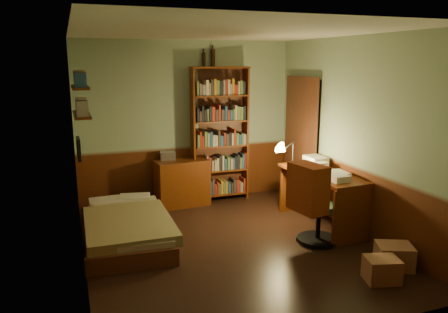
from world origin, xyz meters
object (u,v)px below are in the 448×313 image
object	(u,v)px
desk_lamp	(293,146)
cardboard_box_a	(382,270)
office_chair	(319,210)
dresser	(182,183)
bed	(127,219)
bookshelf	(220,135)
desk	(321,199)
cardboard_box_b	(394,256)
mini_stereo	(168,155)

from	to	relation	value
desk_lamp	cardboard_box_a	distance (m)	2.22
desk_lamp	office_chair	distance (m)	1.10
dresser	bed	bearing A→B (deg)	-138.16
bookshelf	office_chair	xyz separation A→B (m)	(0.59, -2.11, -0.66)
desk	desk_lamp	size ratio (longest dim) A/B	2.29
bed	dresser	bearing A→B (deg)	50.82
bookshelf	desk_lamp	xyz separation A→B (m)	(0.68, -1.22, -0.01)
desk_lamp	bookshelf	bearing A→B (deg)	118.66
dresser	cardboard_box_a	size ratio (longest dim) A/B	2.44
desk	bookshelf	bearing A→B (deg)	116.95
office_chair	bookshelf	bearing A→B (deg)	95.58
desk	cardboard_box_b	bearing A→B (deg)	-90.05
cardboard_box_a	cardboard_box_b	distance (m)	0.39
dresser	office_chair	xyz separation A→B (m)	(1.26, -2.03, 0.07)
cardboard_box_a	dresser	bearing A→B (deg)	113.12
mini_stereo	bookshelf	distance (m)	0.91
bed	desk	distance (m)	2.67
mini_stereo	bookshelf	world-z (taller)	bookshelf
bookshelf	office_chair	size ratio (longest dim) A/B	2.51
dresser	desk_lamp	size ratio (longest dim) A/B	1.33
office_chair	cardboard_box_b	size ratio (longest dim) A/B	2.27
bookshelf	desk	bearing A→B (deg)	-55.71
cardboard_box_b	office_chair	bearing A→B (deg)	114.65
dresser	desk	size ratio (longest dim) A/B	0.58
bed	cardboard_box_b	world-z (taller)	bed
cardboard_box_a	bookshelf	bearing A→B (deg)	101.74
dresser	mini_stereo	world-z (taller)	mini_stereo
mini_stereo	bookshelf	bearing A→B (deg)	5.48
cardboard_box_b	bookshelf	bearing A→B (deg)	108.41
dresser	desk_lamp	bearing A→B (deg)	-45.31
mini_stereo	dresser	bearing A→B (deg)	-24.77
office_chair	cardboard_box_a	xyz separation A→B (m)	(0.08, -1.12, -0.31)
bookshelf	desk_lamp	size ratio (longest dim) A/B	3.48
dresser	office_chair	bearing A→B (deg)	-63.30
bookshelf	bed	bearing A→B (deg)	-140.77
dresser	desk_lamp	world-z (taller)	desk_lamp
bookshelf	desk_lamp	world-z (taller)	bookshelf
desk	desk_lamp	xyz separation A→B (m)	(-0.25, 0.40, 0.70)
bed	cardboard_box_a	size ratio (longest dim) A/B	5.48
mini_stereo	bookshelf	size ratio (longest dim) A/B	0.11
office_chair	cardboard_box_a	bearing A→B (deg)	-95.74
bed	bookshelf	xyz separation A→B (m)	(1.70, 1.18, 0.82)
desk_lamp	office_chair	world-z (taller)	desk_lamp
cardboard_box_a	cardboard_box_b	xyz separation A→B (m)	(0.34, 0.21, 0.01)
bed	desk	world-z (taller)	desk
bed	office_chair	distance (m)	2.47
bookshelf	cardboard_box_a	bearing A→B (deg)	-73.94
bed	desk_lamp	world-z (taller)	desk_lamp
dresser	office_chair	size ratio (longest dim) A/B	0.96
mini_stereo	office_chair	distance (m)	2.62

